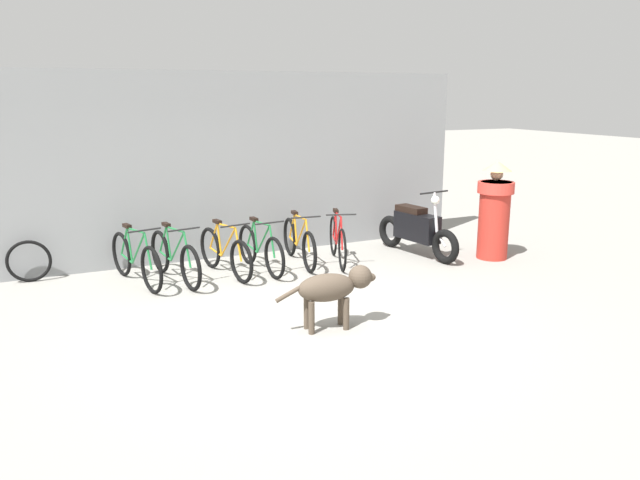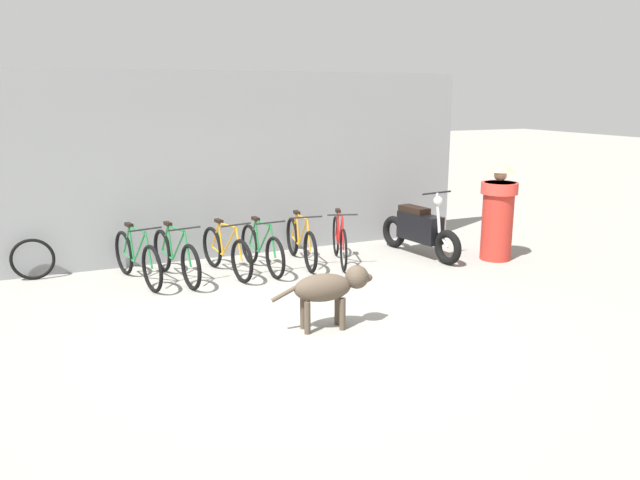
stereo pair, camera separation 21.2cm
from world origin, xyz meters
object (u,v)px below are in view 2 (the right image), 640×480
bicycle_0 (137,259)px  person_in_robes (498,211)px  bicycle_1 (176,257)px  bicycle_4 (301,243)px  bicycle_2 (226,252)px  spare_tire_left (33,259)px  stray_dog (330,287)px  bicycle_3 (262,249)px  bicycle_5 (339,241)px  motorcycle (420,230)px

bicycle_0 → person_in_robes: bearing=66.5°
bicycle_1 → bicycle_4: bicycle_1 is taller
bicycle_2 → spare_tire_left: bearing=-118.4°
bicycle_1 → stray_dog: 2.88m
person_in_robes → bicycle_3: bearing=-56.1°
spare_tire_left → bicycle_1: bearing=-24.3°
bicycle_0 → bicycle_3: size_ratio=1.07×
bicycle_3 → stray_dog: 2.57m
bicycle_3 → spare_tire_left: size_ratio=2.59×
bicycle_0 → bicycle_5: size_ratio=1.09×
bicycle_1 → motorcycle: (3.94, -0.24, 0.09)m
bicycle_2 → stray_dog: 2.64m
bicycle_2 → bicycle_3: size_ratio=1.02×
bicycle_1 → spare_tire_left: (-1.87, 0.84, -0.04)m
spare_tire_left → stray_dog: bearing=-48.1°
bicycle_4 → spare_tire_left: size_ratio=2.77×
bicycle_5 → stray_dog: bicycle_5 is taller
spare_tire_left → bicycle_5: bearing=-12.3°
bicycle_0 → spare_tire_left: 1.55m
motorcycle → bicycle_1: bearing=-101.8°
bicycle_5 → spare_tire_left: size_ratio=2.54×
stray_dog → person_in_robes: person_in_robes is taller
bicycle_5 → person_in_robes: person_in_robes is taller
bicycle_2 → spare_tire_left: 2.75m
bicycle_2 → bicycle_5: (1.80, -0.10, 0.02)m
bicycle_1 → motorcycle: motorcycle is taller
bicycle_3 → bicycle_5: (1.26, -0.07, 0.02)m
bicycle_4 → bicycle_5: (0.57, -0.22, 0.02)m
motorcycle → stray_dog: (-2.72, -2.36, 0.06)m
bicycle_3 → bicycle_4: size_ratio=0.93×
bicycle_1 → bicycle_3: (1.28, -0.04, -0.01)m
bicycle_4 → stray_dog: size_ratio=1.41×
stray_dog → bicycle_5: bearing=68.6°
bicycle_0 → bicycle_4: bearing=77.4°
bicycle_0 → stray_dog: size_ratio=1.41×
motorcycle → person_in_robes: 1.27m
stray_dog → person_in_robes: bearing=30.6°
motorcycle → spare_tire_left: (-5.81, 1.09, -0.13)m
bicycle_1 → bicycle_2: (0.74, -0.02, -0.01)m
bicycle_4 → bicycle_2: bearing=-77.7°
person_in_robes → bicycle_4: bearing=-61.6°
bicycle_3 → bicycle_4: 0.71m
bicycle_0 → bicycle_1: (0.52, -0.09, -0.01)m
bicycle_2 → bicycle_3: 0.54m
motorcycle → stray_dog: motorcycle is taller
bicycle_3 → bicycle_4: (0.69, 0.14, 0.00)m
bicycle_2 → bicycle_4: bearing=85.3°
bicycle_4 → person_in_robes: size_ratio=1.07×
bicycle_5 → spare_tire_left: bicycle_5 is taller
bicycle_0 → bicycle_3: (1.80, -0.13, -0.02)m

